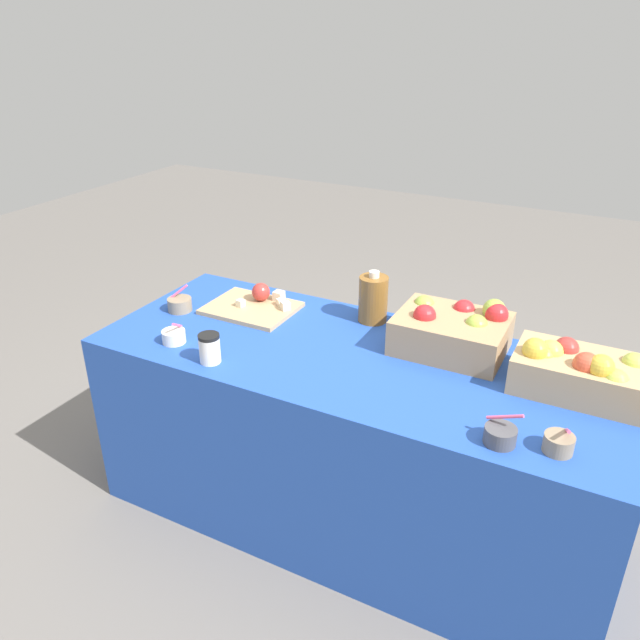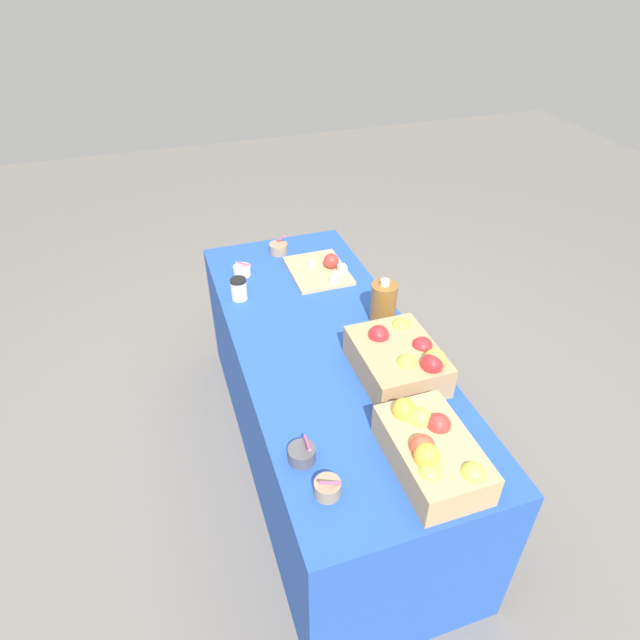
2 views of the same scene
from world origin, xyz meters
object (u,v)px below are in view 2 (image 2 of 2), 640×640
object	(u,v)px
apple_crate_left	(431,450)
cider_jug	(383,302)
sample_bowl_far	(302,454)
sample_bowl_near	(278,248)
sample_bowl_extra	(327,488)
apple_crate_middle	(399,359)
cutting_board_front	(321,269)
coffee_cup	(239,289)
sample_bowl_mid	(242,270)

from	to	relation	value
apple_crate_left	cider_jug	bearing A→B (deg)	166.93
sample_bowl_far	sample_bowl_near	bearing A→B (deg)	168.37
apple_crate_left	sample_bowl_extra	xyz separation A→B (m)	(-0.00, -0.35, -0.05)
sample_bowl_far	cider_jug	size ratio (longest dim) A/B	0.50
apple_crate_left	sample_bowl_near	world-z (taller)	apple_crate_left
sample_bowl_extra	cider_jug	distance (m)	0.94
sample_bowl_near	sample_bowl_extra	xyz separation A→B (m)	(1.52, -0.25, -0.00)
apple_crate_middle	cutting_board_front	size ratio (longest dim) A/B	1.09
apple_crate_left	cider_jug	xyz separation A→B (m)	(-0.78, 0.18, 0.02)
cutting_board_front	sample_bowl_extra	world-z (taller)	sample_bowl_extra
coffee_cup	sample_bowl_near	bearing A→B (deg)	142.23
cutting_board_front	sample_bowl_mid	size ratio (longest dim) A/B	3.56
apple_crate_left	sample_bowl_mid	world-z (taller)	apple_crate_left
sample_bowl_far	apple_crate_left	bearing A→B (deg)	68.20
sample_bowl_far	coffee_cup	xyz separation A→B (m)	(-1.00, -0.00, 0.03)
cutting_board_front	sample_bowl_far	distance (m)	1.19
sample_bowl_mid	apple_crate_middle	bearing A→B (deg)	24.67
coffee_cup	apple_crate_left	bearing A→B (deg)	18.43
apple_crate_middle	sample_bowl_near	size ratio (longest dim) A/B	3.56
cutting_board_front	sample_bowl_extra	size ratio (longest dim) A/B	3.64
cutting_board_front	sample_bowl_far	xyz separation A→B (m)	(1.10, -0.44, 0.01)
sample_bowl_far	sample_bowl_mid	bearing A→B (deg)	177.49
sample_bowl_mid	sample_bowl_far	xyz separation A→B (m)	(1.20, -0.05, 0.00)
apple_crate_left	sample_bowl_extra	distance (m)	0.35
cutting_board_front	sample_bowl_near	distance (m)	0.31
sample_bowl_near	sample_bowl_mid	bearing A→B (deg)	-54.96
sample_bowl_near	sample_bowl_far	world-z (taller)	sample_bowl_near
sample_bowl_mid	coffee_cup	world-z (taller)	coffee_cup
apple_crate_left	sample_bowl_far	size ratio (longest dim) A/B	3.83
cutting_board_front	coffee_cup	size ratio (longest dim) A/B	3.33
sample_bowl_near	cider_jug	world-z (taller)	cider_jug
sample_bowl_near	sample_bowl_extra	bearing A→B (deg)	-9.19
sample_bowl_near	sample_bowl_far	xyz separation A→B (m)	(1.36, -0.28, -0.00)
cutting_board_front	apple_crate_left	bearing A→B (deg)	-2.57
sample_bowl_near	sample_bowl_mid	size ratio (longest dim) A/B	1.09
sample_bowl_far	cider_jug	bearing A→B (deg)	138.21
apple_crate_middle	sample_bowl_near	distance (m)	1.10
sample_bowl_near	coffee_cup	distance (m)	0.46
cutting_board_front	sample_bowl_extra	xyz separation A→B (m)	(1.25, -0.40, 0.01)
sample_bowl_mid	sample_bowl_far	world-z (taller)	sample_bowl_far
sample_bowl_mid	sample_bowl_far	bearing A→B (deg)	-2.51
apple_crate_middle	sample_bowl_extra	distance (m)	0.62
coffee_cup	cider_jug	bearing A→B (deg)	56.86
cider_jug	sample_bowl_extra	bearing A→B (deg)	-34.02
apple_crate_middle	sample_bowl_extra	bearing A→B (deg)	-45.43
sample_bowl_near	coffee_cup	size ratio (longest dim) A/B	1.02
sample_bowl_mid	sample_bowl_near	bearing A→B (deg)	125.04
apple_crate_left	cider_jug	distance (m)	0.80
sample_bowl_mid	cider_jug	xyz separation A→B (m)	(0.57, 0.51, 0.07)
sample_bowl_extra	coffee_cup	distance (m)	1.15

